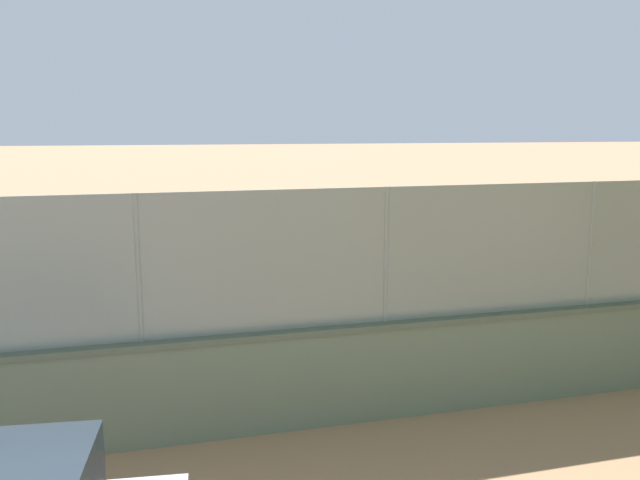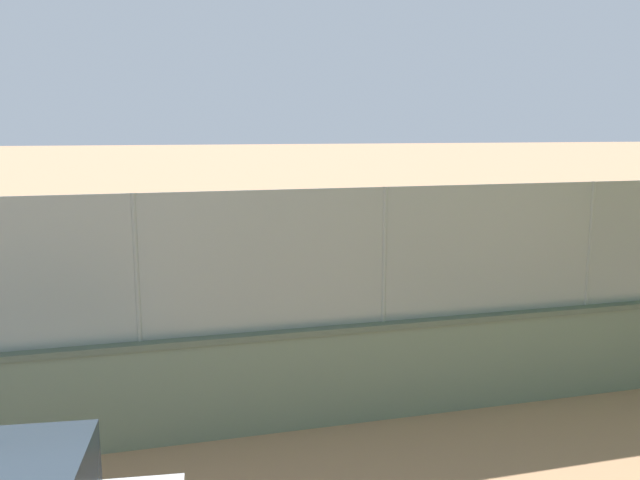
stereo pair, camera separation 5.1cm
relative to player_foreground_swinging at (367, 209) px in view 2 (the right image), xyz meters
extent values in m
plane|color=tan|center=(4.50, 1.75, -0.90)|extent=(260.00, 260.00, 0.00)
cube|color=slate|center=(5.02, 15.74, -0.24)|extent=(26.75, 0.67, 1.31)
cube|color=#556151|center=(5.02, 15.74, 0.45)|extent=(26.75, 0.73, 0.08)
cube|color=gray|center=(5.02, 15.74, 1.43)|extent=(26.21, 0.36, 1.88)
cylinder|color=gray|center=(1.74, 15.70, 1.43)|extent=(0.07, 0.07, 1.88)
cylinder|color=gray|center=(5.02, 15.74, 1.43)|extent=(0.07, 0.07, 1.88)
cylinder|color=gray|center=(8.30, 15.78, 1.43)|extent=(0.07, 0.07, 1.88)
cylinder|color=#B2B2B2|center=(-0.06, -0.09, -0.52)|extent=(0.19, 0.19, 0.75)
cylinder|color=#B2B2B2|center=(0.00, 0.10, -0.52)|extent=(0.19, 0.19, 0.75)
cylinder|color=orange|center=(-0.03, 0.00, 0.13)|extent=(0.42, 0.42, 0.56)
cylinder|color=tan|center=(-0.06, -0.29, 0.24)|extent=(0.54, 0.24, 0.16)
cylinder|color=tan|center=(0.34, 0.19, 0.24)|extent=(0.54, 0.24, 0.16)
sphere|color=tan|center=(-0.03, 0.00, 0.52)|extent=(0.21, 0.21, 0.21)
cylinder|color=white|center=(-0.03, 0.00, 0.61)|extent=(0.28, 0.28, 0.05)
cylinder|color=black|center=(0.52, 0.14, 0.24)|extent=(0.30, 0.12, 0.04)
ellipsoid|color=#333338|center=(0.73, 0.07, 0.24)|extent=(0.30, 0.12, 0.24)
cylinder|color=black|center=(9.08, 0.41, -0.53)|extent=(0.17, 0.17, 0.74)
cylinder|color=black|center=(8.88, 0.38, -0.53)|extent=(0.17, 0.17, 0.74)
cylinder|color=#3372B2|center=(8.98, 0.39, 0.11)|extent=(0.38, 0.38, 0.54)
cylinder|color=#936B4C|center=(9.25, 0.48, 0.22)|extent=(0.16, 0.53, 0.16)
cylinder|color=#936B4C|center=(8.65, 0.65, 0.22)|extent=(0.16, 0.53, 0.16)
sphere|color=#936B4C|center=(8.98, 0.39, 0.48)|extent=(0.21, 0.21, 0.21)
cylinder|color=red|center=(8.98, 0.39, 0.57)|extent=(0.25, 0.25, 0.05)
cylinder|color=black|center=(8.63, 0.83, 0.22)|extent=(0.08, 0.30, 0.04)
ellipsoid|color=#333338|center=(8.60, 1.05, 0.22)|extent=(0.07, 0.30, 0.24)
cylinder|color=#591919|center=(1.91, 7.07, -0.54)|extent=(0.19, 0.19, 0.72)
cylinder|color=#591919|center=(1.85, 6.88, -0.54)|extent=(0.19, 0.19, 0.72)
cylinder|color=#D14C42|center=(1.88, 6.98, 0.08)|extent=(0.42, 0.42, 0.53)
cylinder|color=#936B4C|center=(1.91, 7.26, 0.19)|extent=(0.51, 0.23, 0.16)
cylinder|color=#936B4C|center=(1.51, 6.79, 0.19)|extent=(0.51, 0.23, 0.16)
sphere|color=#936B4C|center=(1.88, 6.98, 0.45)|extent=(0.20, 0.20, 0.20)
cylinder|color=navy|center=(1.88, 6.98, 0.53)|extent=(0.26, 0.26, 0.05)
cylinder|color=black|center=(1.34, 6.84, 0.19)|extent=(0.30, 0.12, 0.04)
ellipsoid|color=#333338|center=(1.13, 6.91, 0.19)|extent=(0.30, 0.11, 0.24)
sphere|color=yellow|center=(-1.34, 0.94, 0.26)|extent=(0.14, 0.14, 0.14)
camera|label=1|loc=(8.12, 24.08, 3.17)|focal=36.94mm
camera|label=2|loc=(8.07, 24.09, 3.17)|focal=36.94mm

